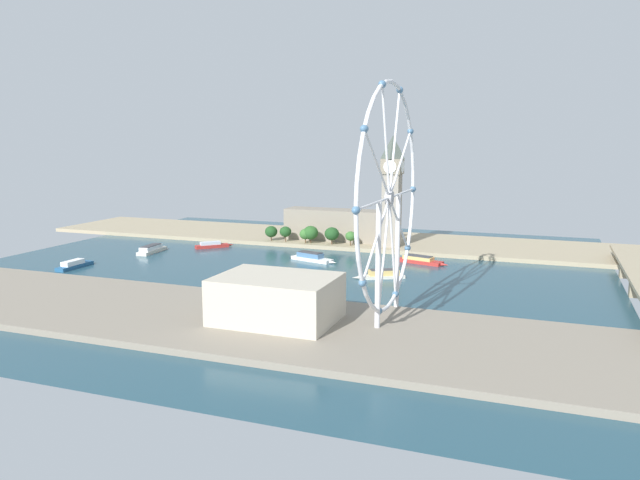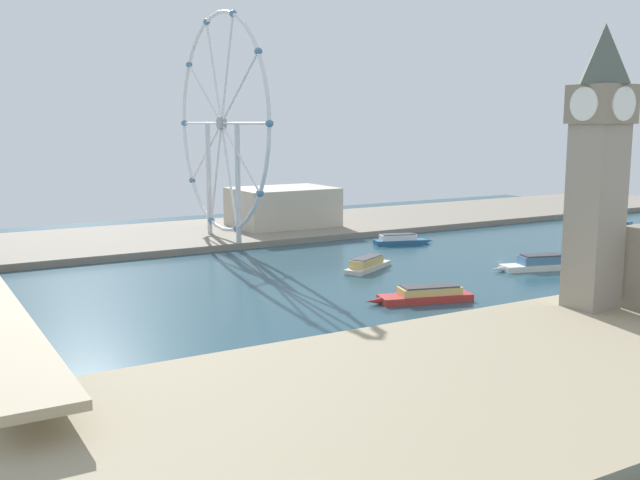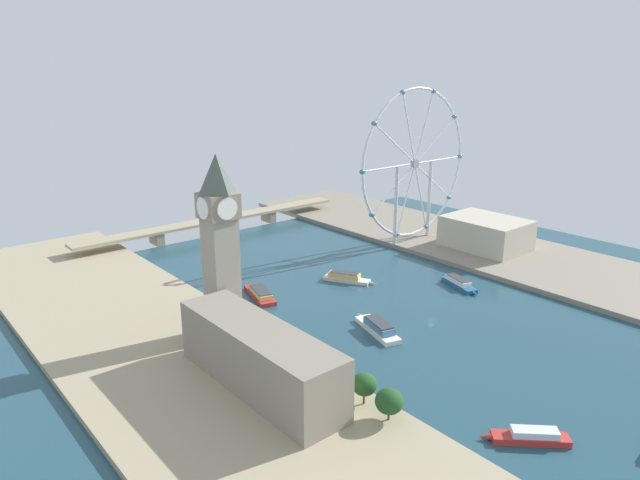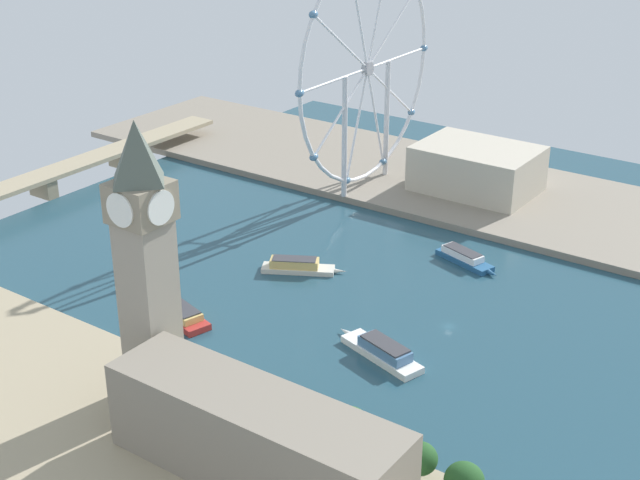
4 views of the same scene
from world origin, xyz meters
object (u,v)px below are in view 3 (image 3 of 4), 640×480
(river_bridge, at_px, (216,221))
(tour_boat_2, at_px, (260,293))
(clock_tower, at_px, (220,243))
(tour_boat_0, at_px, (459,283))
(parliament_block, at_px, (259,357))
(tour_boat_6, at_px, (530,437))
(tour_boat_1, at_px, (346,278))
(ferris_wheel, at_px, (415,165))
(tour_boat_5, at_px, (378,327))
(riverside_hall, at_px, (486,233))

(river_bridge, distance_m, tour_boat_2, 138.37)
(clock_tower, xyz_separation_m, tour_boat_0, (137.43, -30.83, -44.22))
(parliament_block, relative_size, tour_boat_6, 3.36)
(tour_boat_1, relative_size, tour_boat_2, 0.84)
(ferris_wheel, height_order, tour_boat_2, ferris_wheel)
(clock_tower, bearing_deg, parliament_block, -105.84)
(clock_tower, height_order, tour_boat_1, clock_tower)
(tour_boat_5, distance_m, tour_boat_6, 93.65)
(parliament_block, distance_m, riverside_hall, 223.77)
(tour_boat_0, distance_m, tour_boat_1, 65.56)
(tour_boat_1, height_order, tour_boat_2, tour_boat_1)
(parliament_block, height_order, tour_boat_2, parliament_block)
(tour_boat_6, bearing_deg, riverside_hall, -97.41)
(river_bridge, height_order, tour_boat_2, river_bridge)
(parliament_block, height_order, ferris_wheel, ferris_wheel)
(riverside_hall, xyz_separation_m, tour_boat_1, (-111.25, 19.69, -10.99))
(tour_boat_1, relative_size, tour_boat_6, 1.25)
(clock_tower, bearing_deg, river_bridge, 60.89)
(clock_tower, distance_m, river_bridge, 187.09)
(tour_boat_2, xyz_separation_m, tour_boat_5, (18.35, -72.33, 0.31))
(riverside_hall, xyz_separation_m, tour_boat_5, (-145.80, -39.85, -10.78))
(river_bridge, relative_size, tour_boat_0, 7.35)
(tour_boat_0, relative_size, tour_boat_2, 0.82)
(tour_boat_1, height_order, tour_boat_5, tour_boat_5)
(clock_tower, distance_m, parliament_block, 59.80)
(river_bridge, xyz_separation_m, tour_boat_0, (48.32, -190.88, -6.19))
(parliament_block, distance_m, tour_boat_1, 127.31)
(tour_boat_1, bearing_deg, riverside_hall, 50.79)
(clock_tower, height_order, parliament_block, clock_tower)
(clock_tower, relative_size, riverside_hall, 1.58)
(clock_tower, xyz_separation_m, riverside_hall, (204.74, -1.86, -33.09))
(ferris_wheel, bearing_deg, tour_boat_5, -145.12)
(tour_boat_6, bearing_deg, tour_boat_5, -58.42)
(ferris_wheel, height_order, tour_boat_5, ferris_wheel)
(parliament_block, bearing_deg, tour_boat_1, 31.96)
(clock_tower, height_order, tour_boat_2, clock_tower)
(tour_boat_0, xyz_separation_m, tour_boat_5, (-78.49, -10.88, 0.35))
(clock_tower, xyz_separation_m, parliament_block, (-13.96, -49.20, -31.00))
(tour_boat_2, bearing_deg, riverside_hall, -85.49)
(parliament_block, height_order, tour_boat_1, parliament_block)
(riverside_hall, distance_m, tour_boat_5, 151.54)
(tour_boat_1, xyz_separation_m, tour_boat_6, (-55.27, -150.87, -0.28))
(tour_boat_1, distance_m, tour_boat_6, 160.67)
(clock_tower, relative_size, tour_boat_1, 2.73)
(clock_tower, xyz_separation_m, tour_boat_1, (93.48, 17.83, -44.08))
(parliament_block, bearing_deg, river_bridge, 63.78)
(ferris_wheel, xyz_separation_m, tour_boat_5, (-121.51, -84.70, -54.59))
(tour_boat_2, xyz_separation_m, tour_boat_6, (-2.37, -163.65, -0.17))
(parliament_block, distance_m, tour_boat_5, 74.40)
(parliament_block, height_order, riverside_hall, parliament_block)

